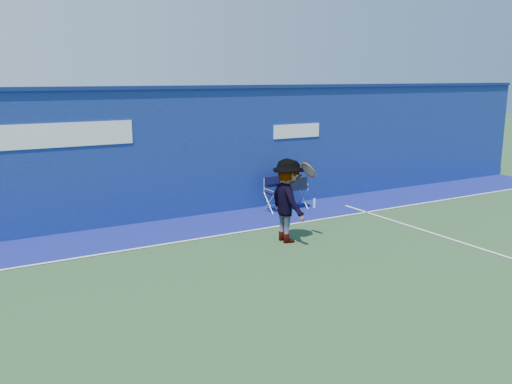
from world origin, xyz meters
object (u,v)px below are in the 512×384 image
tennis_player (288,201)px  water_bottle (314,203)px  directors_chair_right (293,193)px  directors_chair_left (277,200)px

tennis_player → water_bottle: bearing=43.8°
directors_chair_right → tennis_player: bearing=-125.9°
directors_chair_left → tennis_player: tennis_player is taller
directors_chair_left → directors_chair_right: bearing=4.1°
water_bottle → tennis_player: (-2.15, -2.06, 0.73)m
directors_chair_left → directors_chair_right: directors_chair_right is taller
directors_chair_left → tennis_player: bearing=-116.9°
directors_chair_right → tennis_player: size_ratio=0.56×
tennis_player → directors_chair_left: bearing=63.1°
directors_chair_left → water_bottle: (1.02, -0.18, -0.16)m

